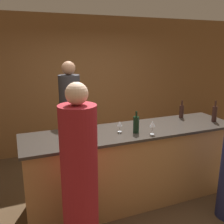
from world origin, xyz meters
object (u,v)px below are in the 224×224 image
(wine_bottle_2, at_px, (182,111))
(wine_bottle_1, at_px, (136,124))
(guest_0, at_px, (80,183))
(wine_bottle_0, at_px, (215,114))
(bartender, at_px, (71,129))

(wine_bottle_2, bearing_deg, wine_bottle_1, -159.51)
(wine_bottle_1, bearing_deg, guest_0, -146.11)
(wine_bottle_0, xyz_separation_m, wine_bottle_2, (-0.33, 0.36, -0.02))
(wine_bottle_0, height_order, wine_bottle_2, wine_bottle_0)
(wine_bottle_0, relative_size, wine_bottle_2, 1.14)
(guest_0, relative_size, wine_bottle_1, 6.42)
(bartender, xyz_separation_m, wine_bottle_1, (0.67, -0.89, 0.26))
(guest_0, bearing_deg, wine_bottle_1, 33.89)
(bartender, xyz_separation_m, wine_bottle_0, (2.01, -0.87, 0.27))
(wine_bottle_1, relative_size, wine_bottle_2, 1.03)
(guest_0, xyz_separation_m, wine_bottle_2, (1.94, 1.00, 0.31))
(guest_0, relative_size, wine_bottle_0, 5.77)
(bartender, distance_m, guest_0, 1.54)
(guest_0, bearing_deg, wine_bottle_2, 27.35)
(bartender, bearing_deg, wine_bottle_1, 127.19)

